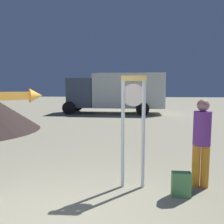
{
  "coord_description": "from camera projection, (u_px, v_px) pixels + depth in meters",
  "views": [
    {
      "loc": [
        1.08,
        -2.7,
        1.97
      ],
      "look_at": [
        0.43,
        4.15,
        1.2
      ],
      "focal_mm": 36.75,
      "sensor_mm": 36.0,
      "label": 1
    }
  ],
  "objects": [
    {
      "name": "arrow_sign",
      "position": [
        7.0,
        118.0,
        3.91
      ],
      "size": [
        0.89,
        0.7,
        2.23
      ],
      "color": "#9E764F",
      "rests_on": "ground_plane"
    },
    {
      "name": "backpack",
      "position": [
        181.0,
        184.0,
        4.11
      ],
      "size": [
        0.33,
        0.2,
        0.45
      ],
      "color": "#518E53",
      "rests_on": "ground_plane"
    },
    {
      "name": "box_truck_near",
      "position": [
        117.0,
        91.0,
        16.76
      ],
      "size": [
        7.15,
        2.6,
        2.89
      ],
      "color": "silver",
      "rests_on": "ground_plane"
    },
    {
      "name": "person_near_clock",
      "position": [
        202.0,
        139.0,
        4.43
      ],
      "size": [
        0.33,
        0.33,
        1.73
      ],
      "color": "orange",
      "rests_on": "ground_plane"
    },
    {
      "name": "standing_clock",
      "position": [
        133.0,
        119.0,
        4.38
      ],
      "size": [
        0.48,
        0.11,
        2.17
      ],
      "color": "silver",
      "rests_on": "ground_plane"
    }
  ]
}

